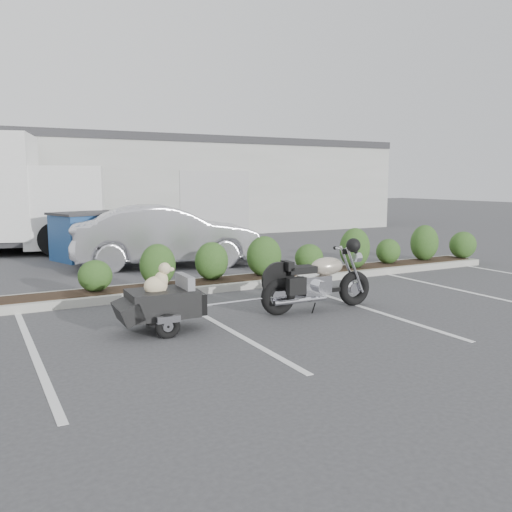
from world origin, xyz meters
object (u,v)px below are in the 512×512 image
motorcycle (318,282)px  pet_trailer (161,302)px  sedan (167,236)px  dumpster (91,235)px

motorcycle → pet_trailer: size_ratio=1.26×
sedan → dumpster: size_ratio=2.02×
sedan → dumpster: 2.66m
motorcycle → sedan: size_ratio=0.45×
motorcycle → sedan: sedan is taller
motorcycle → pet_trailer: (-2.78, 0.02, -0.06)m
sedan → pet_trailer: bearing=172.4°
sedan → dumpster: (-1.48, 2.20, -0.11)m
motorcycle → sedan: (-0.66, 5.89, 0.29)m
motorcycle → sedan: 5.93m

